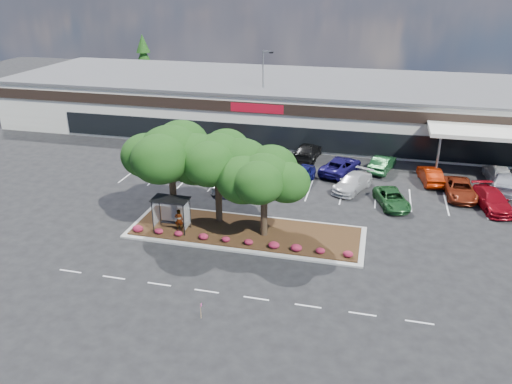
% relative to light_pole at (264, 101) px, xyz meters
% --- Properties ---
extents(ground, '(160.00, 160.00, 0.00)m').
position_rel_light_pole_xyz_m(ground, '(6.18, -28.02, -4.66)').
color(ground, black).
rests_on(ground, ground).
extents(retail_store, '(80.40, 25.20, 6.25)m').
position_rel_light_pole_xyz_m(retail_store, '(6.24, 5.89, -1.51)').
color(retail_store, white).
rests_on(retail_store, ground).
extents(landscape_island, '(18.00, 6.00, 0.26)m').
position_rel_light_pole_xyz_m(landscape_island, '(4.18, -24.02, -4.54)').
color(landscape_island, '#A7A6A1').
rests_on(landscape_island, ground).
extents(lane_markings, '(33.12, 20.06, 0.01)m').
position_rel_light_pole_xyz_m(lane_markings, '(6.04, -17.59, -4.65)').
color(lane_markings, silver).
rests_on(lane_markings, ground).
extents(shrub_row, '(17.00, 0.80, 0.50)m').
position_rel_light_pole_xyz_m(shrub_row, '(4.18, -26.12, -4.15)').
color(shrub_row, maroon).
rests_on(shrub_row, landscape_island).
extents(bus_shelter, '(2.75, 1.55, 2.59)m').
position_rel_light_pole_xyz_m(bus_shelter, '(-1.32, -25.07, -2.35)').
color(bus_shelter, black).
rests_on(bus_shelter, landscape_island).
extents(island_tree_west, '(7.20, 7.20, 7.89)m').
position_rel_light_pole_xyz_m(island_tree_west, '(-1.82, -23.52, -0.45)').
color(island_tree_west, '#193D10').
rests_on(island_tree_west, landscape_island).
extents(island_tree_mid, '(6.60, 6.60, 7.32)m').
position_rel_light_pole_xyz_m(island_tree_mid, '(1.68, -22.82, -0.74)').
color(island_tree_mid, '#193D10').
rests_on(island_tree_mid, landscape_island).
extents(island_tree_east, '(5.80, 5.80, 6.50)m').
position_rel_light_pole_xyz_m(island_tree_east, '(5.68, -24.32, -1.15)').
color(island_tree_east, '#193D10').
rests_on(island_tree_east, landscape_island).
extents(conifer_north_west, '(4.40, 4.40, 10.00)m').
position_rel_light_pole_xyz_m(conifer_north_west, '(-23.82, 17.98, 0.34)').
color(conifer_north_west, '#193D10').
rests_on(conifer_north_west, ground).
extents(person_waiting, '(0.73, 0.58, 1.74)m').
position_rel_light_pole_xyz_m(person_waiting, '(-0.74, -25.20, -3.53)').
color(person_waiting, '#594C47').
rests_on(person_waiting, landscape_island).
extents(light_pole, '(1.43, 0.60, 10.47)m').
position_rel_light_pole_xyz_m(light_pole, '(0.00, 0.00, 0.00)').
color(light_pole, '#A7A6A1').
rests_on(light_pole, ground).
extents(survey_stake, '(0.07, 0.14, 1.02)m').
position_rel_light_pole_xyz_m(survey_stake, '(4.38, -34.66, -4.00)').
color(survey_stake, tan).
rests_on(survey_stake, ground).
extents(car_0, '(2.77, 5.17, 1.38)m').
position_rel_light_pole_xyz_m(car_0, '(-5.65, -13.09, -3.97)').
color(car_0, maroon).
rests_on(car_0, ground).
extents(car_1, '(4.48, 6.18, 1.66)m').
position_rel_light_pole_xyz_m(car_1, '(-4.47, -12.14, -3.83)').
color(car_1, navy).
rests_on(car_1, ground).
extents(car_2, '(3.40, 5.35, 1.70)m').
position_rel_light_pole_xyz_m(car_2, '(-0.40, -15.67, -3.81)').
color(car_2, silver).
rests_on(car_2, ground).
extents(car_3, '(2.64, 4.94, 1.60)m').
position_rel_light_pole_xyz_m(car_3, '(6.65, -13.02, -3.86)').
color(car_3, navy).
rests_on(car_3, ground).
extents(car_4, '(3.98, 5.60, 1.51)m').
position_rel_light_pole_xyz_m(car_4, '(11.53, -13.47, -3.91)').
color(car_4, silver).
rests_on(car_4, ground).
extents(car_5, '(3.57, 5.22, 1.33)m').
position_rel_light_pole_xyz_m(car_5, '(15.03, -16.14, -4.00)').
color(car_5, '#205425').
rests_on(car_5, ground).
extents(car_7, '(3.26, 5.71, 1.56)m').
position_rel_light_pole_xyz_m(car_7, '(23.26, -14.69, -3.88)').
color(car_7, maroon).
rests_on(car_7, ground).
extents(car_8, '(2.80, 5.46, 1.48)m').
position_rel_light_pole_xyz_m(car_8, '(20.88, -12.73, -3.92)').
color(car_8, maroon).
rests_on(car_8, ground).
extents(car_9, '(3.38, 6.01, 1.64)m').
position_rel_light_pole_xyz_m(car_9, '(-3.70, -8.23, -3.84)').
color(car_9, '#6C1402').
rests_on(car_9, ground).
extents(car_11, '(2.44, 5.10, 1.40)m').
position_rel_light_pole_xyz_m(car_11, '(1.86, -9.08, -3.96)').
color(car_11, navy).
rests_on(car_11, ground).
extents(car_12, '(2.90, 6.00, 1.68)m').
position_rel_light_pole_xyz_m(car_12, '(6.27, -5.85, -3.82)').
color(car_12, black).
rests_on(car_12, ground).
extents(car_13, '(4.30, 6.37, 1.62)m').
position_rel_light_pole_xyz_m(car_13, '(10.08, -9.49, -3.85)').
color(car_13, '#181254').
rests_on(car_13, ground).
extents(car_14, '(2.90, 5.08, 1.59)m').
position_rel_light_pole_xyz_m(car_14, '(14.12, -7.72, -3.87)').
color(car_14, '#184722').
rests_on(car_14, ground).
extents(car_15, '(2.34, 4.84, 1.53)m').
position_rel_light_pole_xyz_m(car_15, '(18.58, -9.88, -3.90)').
color(car_15, '#861801').
rests_on(car_15, ground).
extents(car_16, '(3.68, 6.09, 1.65)m').
position_rel_light_pole_xyz_m(car_16, '(25.08, -10.29, -3.83)').
color(car_16, '#AEB1BC').
rests_on(car_16, ground).
extents(car_17, '(2.29, 5.50, 1.59)m').
position_rel_light_pole_xyz_m(car_17, '(24.95, -8.07, -3.86)').
color(car_17, silver).
rests_on(car_17, ground).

